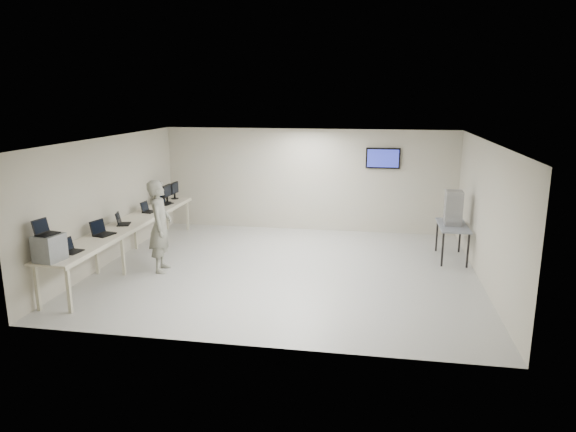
% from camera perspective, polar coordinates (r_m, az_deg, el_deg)
% --- Properties ---
extents(room, '(8.01, 7.01, 2.81)m').
position_cam_1_polar(room, '(10.81, 0.04, 1.17)').
color(room, beige).
rests_on(room, ground).
extents(workbench, '(0.76, 6.00, 0.90)m').
position_cam_1_polar(workbench, '(12.03, -17.26, -1.05)').
color(workbench, beige).
rests_on(workbench, ground).
extents(equipment_box, '(0.45, 0.50, 0.46)m').
position_cam_1_polar(equipment_box, '(9.71, -24.99, -3.21)').
color(equipment_box, gray).
rests_on(equipment_box, workbench).
extents(laptop_on_box, '(0.34, 0.39, 0.27)m').
position_cam_1_polar(laptop_on_box, '(9.67, -25.43, -1.47)').
color(laptop_on_box, black).
rests_on(laptop_on_box, equipment_box).
extents(laptop_0, '(0.31, 0.36, 0.26)m').
position_cam_1_polar(laptop_0, '(10.12, -23.03, -3.36)').
color(laptop_0, black).
rests_on(laptop_0, workbench).
extents(laptop_1, '(0.41, 0.45, 0.31)m').
position_cam_1_polar(laptop_1, '(11.12, -20.01, -1.60)').
color(laptop_1, black).
rests_on(laptop_1, workbench).
extents(laptop_2, '(0.37, 0.40, 0.27)m').
position_cam_1_polar(laptop_2, '(11.87, -18.01, -0.58)').
color(laptop_2, black).
rests_on(laptop_2, workbench).
extents(laptop_3, '(0.30, 0.35, 0.26)m').
position_cam_1_polar(laptop_3, '(12.96, -15.36, 0.72)').
color(laptop_3, black).
rests_on(laptop_3, workbench).
extents(laptop_4, '(0.35, 0.39, 0.28)m').
position_cam_1_polar(laptop_4, '(13.76, -13.61, 1.56)').
color(laptop_4, black).
rests_on(laptop_4, workbench).
extents(monitor_near, '(0.21, 0.48, 0.47)m').
position_cam_1_polar(monitor_near, '(13.93, -13.31, 2.61)').
color(monitor_near, black).
rests_on(monitor_near, workbench).
extents(monitor_far, '(0.21, 0.46, 0.46)m').
position_cam_1_polar(monitor_far, '(14.41, -12.50, 2.96)').
color(monitor_far, black).
rests_on(monitor_far, workbench).
extents(soldier, '(0.61, 0.80, 1.97)m').
position_cam_1_polar(soldier, '(11.17, -14.01, -1.10)').
color(soldier, slate).
rests_on(soldier, ground).
extents(side_table, '(0.63, 1.35, 0.81)m').
position_cam_1_polar(side_table, '(12.25, 17.83, -1.27)').
color(side_table, slate).
rests_on(side_table, ground).
extents(storage_bins, '(0.37, 0.41, 0.78)m').
position_cam_1_polar(storage_bins, '(12.14, 17.89, 0.86)').
color(storage_bins, gray).
rests_on(storage_bins, side_table).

